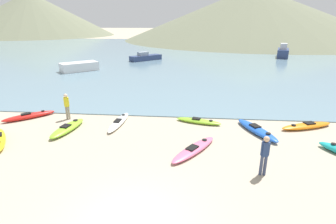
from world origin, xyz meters
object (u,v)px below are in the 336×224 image
(kayak_on_sand_0, at_px, (68,128))
(kayak_on_sand_5, at_px, (29,116))
(kayak_on_sand_2, at_px, (194,149))
(moored_boat_1, at_px, (79,67))
(kayak_on_sand_1, at_px, (119,122))
(kayak_on_sand_6, at_px, (306,126))
(person_near_waterline, at_px, (67,105))
(person_near_foreground, at_px, (265,153))
(moored_boat_0, at_px, (283,52))
(kayak_on_sand_8, at_px, (198,121))
(moored_boat_2, at_px, (145,57))
(kayak_on_sand_3, at_px, (257,130))

(kayak_on_sand_0, xyz_separation_m, kayak_on_sand_5, (-3.24, 1.60, -0.00))
(kayak_on_sand_2, bearing_deg, moored_boat_1, 125.68)
(kayak_on_sand_1, bearing_deg, kayak_on_sand_0, -154.43)
(kayak_on_sand_5, height_order, kayak_on_sand_6, kayak_on_sand_5)
(kayak_on_sand_0, height_order, moored_boat_1, moored_boat_1)
(person_near_waterline, bearing_deg, person_near_foreground, -26.54)
(moored_boat_0, distance_m, moored_boat_1, 31.47)
(moored_boat_0, relative_size, moored_boat_1, 1.13)
(kayak_on_sand_1, height_order, person_near_foreground, person_near_foreground)
(kayak_on_sand_8, relative_size, moored_boat_2, 0.61)
(kayak_on_sand_0, relative_size, kayak_on_sand_1, 0.92)
(kayak_on_sand_8, height_order, person_near_waterline, person_near_waterline)
(person_near_waterline, xyz_separation_m, moored_boat_1, (-5.84, 15.38, -0.37))
(person_near_foreground, distance_m, person_near_waterline, 11.59)
(kayak_on_sand_3, bearing_deg, kayak_on_sand_0, -176.06)
(kayak_on_sand_8, bearing_deg, kayak_on_sand_2, -94.05)
(kayak_on_sand_3, height_order, moored_boat_0, moored_boat_0)
(kayak_on_sand_1, relative_size, person_near_waterline, 1.98)
(kayak_on_sand_0, relative_size, kayak_on_sand_6, 0.91)
(kayak_on_sand_1, bearing_deg, person_near_waterline, 171.35)
(person_near_foreground, bearing_deg, moored_boat_0, 71.90)
(kayak_on_sand_6, height_order, moored_boat_0, moored_boat_0)
(moored_boat_0, bearing_deg, person_near_foreground, -108.10)
(kayak_on_sand_1, distance_m, kayak_on_sand_2, 5.32)
(person_near_foreground, distance_m, moored_boat_1, 26.19)
(kayak_on_sand_2, distance_m, kayak_on_sand_8, 3.61)
(moored_boat_1, height_order, moored_boat_2, moored_boat_2)
(kayak_on_sand_3, relative_size, person_near_waterline, 2.02)
(kayak_on_sand_1, xyz_separation_m, moored_boat_2, (-2.87, 25.13, 0.37))
(kayak_on_sand_3, bearing_deg, kayak_on_sand_2, -143.61)
(person_near_foreground, height_order, moored_boat_0, moored_boat_0)
(kayak_on_sand_5, bearing_deg, kayak_on_sand_8, 1.25)
(kayak_on_sand_0, bearing_deg, person_near_foreground, -19.82)
(moored_boat_1, bearing_deg, kayak_on_sand_5, -77.75)
(kayak_on_sand_2, xyz_separation_m, kayak_on_sand_3, (3.36, 2.48, 0.04))
(moored_boat_1, relative_size, moored_boat_2, 0.97)
(kayak_on_sand_0, relative_size, person_near_waterline, 1.82)
(kayak_on_sand_6, bearing_deg, kayak_on_sand_1, -177.85)
(person_near_waterline, height_order, moored_boat_1, person_near_waterline)
(kayak_on_sand_1, distance_m, moored_boat_0, 35.90)
(kayak_on_sand_2, relative_size, moored_boat_1, 0.72)
(kayak_on_sand_0, relative_size, moored_boat_2, 0.65)
(moored_boat_2, bearing_deg, moored_boat_0, 14.46)
(moored_boat_0, bearing_deg, kayak_on_sand_5, -128.86)
(person_near_waterline, bearing_deg, kayak_on_sand_2, -24.36)
(kayak_on_sand_5, bearing_deg, kayak_on_sand_3, -3.78)
(kayak_on_sand_3, relative_size, kayak_on_sand_8, 1.19)
(person_near_waterline, bearing_deg, kayak_on_sand_3, -5.20)
(kayak_on_sand_3, relative_size, kayak_on_sand_6, 1.01)
(kayak_on_sand_2, distance_m, kayak_on_sand_3, 4.18)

